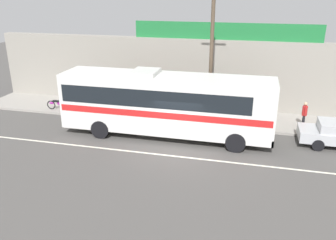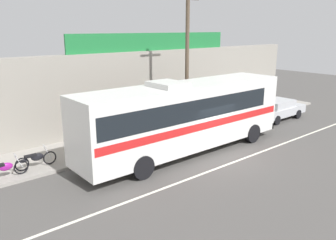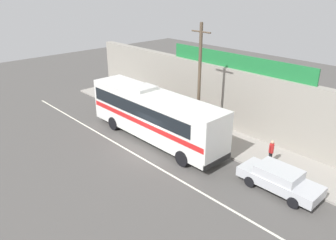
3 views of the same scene
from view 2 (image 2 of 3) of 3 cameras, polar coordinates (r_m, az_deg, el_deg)
name	(u,v)px [view 2 (image 2 of 3)]	position (r m, az deg, el deg)	size (l,w,h in m)	color
ground_plane	(222,157)	(17.39, 8.93, -6.10)	(70.00, 70.00, 0.00)	#4F4C49
sidewalk_slab	(157,132)	(20.94, -1.79, -2.04)	(30.00, 3.60, 0.14)	gray
storefront_facade	(136,90)	(22.08, -5.30, 5.02)	(30.00, 0.70, 4.80)	gray
storefront_billboard	(156,42)	(22.72, -2.07, 12.84)	(12.27, 0.12, 1.10)	#1E7538
road_center_stripe	(235,162)	(16.91, 10.98, -6.80)	(30.00, 0.14, 0.01)	silver
intercity_bus	(185,114)	(17.15, 2.77, 1.02)	(11.80, 2.64, 3.78)	silver
parked_car	(277,109)	(25.20, 17.64, 1.76)	(4.49, 1.86, 1.37)	#B7BABF
utility_pole	(187,61)	(19.90, 3.17, 9.71)	(1.60, 0.22, 8.20)	brown
motorcycle_orange	(3,169)	(15.92, -25.58, -7.29)	(1.95, 0.56, 0.94)	black
motorcycle_green	(84,149)	(17.17, -13.80, -4.63)	(1.86, 0.56, 0.94)	black
motorcycle_red	(35,159)	(16.53, -21.10, -6.01)	(1.85, 0.56, 0.94)	black
pedestrian_near_shop	(238,103)	(24.90, 11.56, 2.79)	(0.30, 0.48, 1.60)	black
pedestrian_by_curb	(85,131)	(17.99, -13.51, -1.84)	(0.30, 0.48, 1.69)	navy
pedestrian_far_left	(260,94)	(28.83, 15.06, 4.26)	(0.30, 0.48, 1.63)	navy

